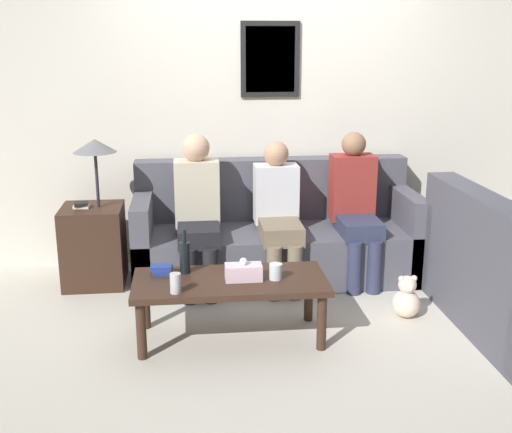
{
  "coord_description": "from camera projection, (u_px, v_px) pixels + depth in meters",
  "views": [
    {
      "loc": [
        -0.69,
        -4.39,
        1.87
      ],
      "look_at": [
        -0.22,
        -0.09,
        0.66
      ],
      "focal_mm": 45.0,
      "sensor_mm": 36.0,
      "label": 1
    }
  ],
  "objects": [
    {
      "name": "person_middle",
      "position": [
        278.0,
        210.0,
        4.93
      ],
      "size": [
        0.34,
        0.65,
        1.1
      ],
      "color": "#756651",
      "rests_on": "ground_plane"
    },
    {
      "name": "side_table_with_lamp",
      "position": [
        94.0,
        238.0,
        4.97
      ],
      "size": [
        0.46,
        0.46,
        1.14
      ],
      "color": "#382319",
      "rests_on": "ground_plane"
    },
    {
      "name": "person_right",
      "position": [
        355.0,
        203.0,
        5.02
      ],
      "size": [
        0.34,
        0.62,
        1.16
      ],
      "color": "#2D334C",
      "rests_on": "ground_plane"
    },
    {
      "name": "soda_can",
      "position": [
        175.0,
        283.0,
        3.79
      ],
      "size": [
        0.07,
        0.07,
        0.12
      ],
      "color": "#BCBCC1",
      "rests_on": "coffee_table"
    },
    {
      "name": "drinking_glass",
      "position": [
        276.0,
        272.0,
        4.02
      ],
      "size": [
        0.08,
        0.08,
        0.1
      ],
      "color": "silver",
      "rests_on": "coffee_table"
    },
    {
      "name": "coffee_table",
      "position": [
        230.0,
        287.0,
        4.04
      ],
      "size": [
        1.22,
        0.55,
        0.41
      ],
      "color": "#382319",
      "rests_on": "ground_plane"
    },
    {
      "name": "wall_back",
      "position": [
        269.0,
        108.0,
        5.33
      ],
      "size": [
        9.0,
        0.08,
        2.6
      ],
      "color": "silver",
      "rests_on": "ground_plane"
    },
    {
      "name": "couch_main",
      "position": [
        275.0,
        237.0,
        5.18
      ],
      "size": [
        2.24,
        0.83,
        0.91
      ],
      "color": "#4C4C56",
      "rests_on": "ground_plane"
    },
    {
      "name": "book_stack",
      "position": [
        162.0,
        270.0,
        4.11
      ],
      "size": [
        0.14,
        0.1,
        0.06
      ],
      "color": "navy",
      "rests_on": "coffee_table"
    },
    {
      "name": "wine_bottle",
      "position": [
        185.0,
        256.0,
        4.11
      ],
      "size": [
        0.07,
        0.07,
        0.29
      ],
      "color": "black",
      "rests_on": "coffee_table"
    },
    {
      "name": "tissue_box",
      "position": [
        244.0,
        272.0,
        4.0
      ],
      "size": [
        0.23,
        0.12,
        0.15
      ],
      "color": "silver",
      "rests_on": "coffee_table"
    },
    {
      "name": "ground_plane",
      "position": [
        284.0,
        297.0,
        4.78
      ],
      "size": [
        16.0,
        16.0,
        0.0
      ],
      "primitive_type": "plane",
      "color": "beige"
    },
    {
      "name": "teddy_bear",
      "position": [
        406.0,
        299.0,
        4.42
      ],
      "size": [
        0.19,
        0.19,
        0.3
      ],
      "color": "beige",
      "rests_on": "ground_plane"
    },
    {
      "name": "person_left",
      "position": [
        198.0,
        208.0,
        4.84
      ],
      "size": [
        0.34,
        0.59,
        1.17
      ],
      "color": "black",
      "rests_on": "ground_plane"
    }
  ]
}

